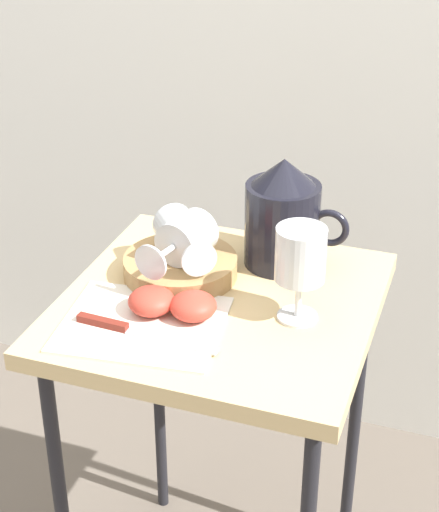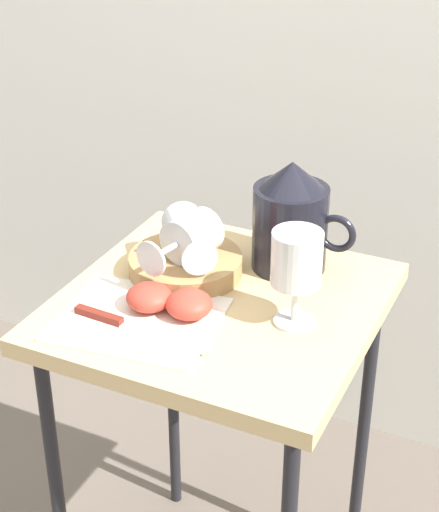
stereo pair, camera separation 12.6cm
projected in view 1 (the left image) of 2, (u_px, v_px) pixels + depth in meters
curtain_drape at (319, 74)px, 1.82m from camera, size 2.40×0.03×1.82m
table at (219, 339)px, 1.40m from camera, size 0.50×0.50×0.72m
linen_napkin at (142, 324)px, 1.29m from camera, size 0.27×0.24×0.00m
basket_tray at (180, 267)px, 1.42m from camera, size 0.19×0.19×0.03m
pitcher at (283, 222)px, 1.43m from camera, size 0.18×0.13×0.20m
wine_glass_upright at (300, 259)px, 1.26m from camera, size 0.08×0.08×0.16m
wine_glass_tipped_near at (185, 239)px, 1.39m from camera, size 0.10×0.15×0.08m
wine_glass_tipped_far at (180, 233)px, 1.41m from camera, size 0.14×0.15×0.07m
apple_half_left at (151, 301)px, 1.31m from camera, size 0.07×0.07×0.04m
apple_half_right at (193, 306)px, 1.30m from camera, size 0.07×0.07×0.04m
knife at (125, 329)px, 1.27m from camera, size 0.23×0.03×0.01m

